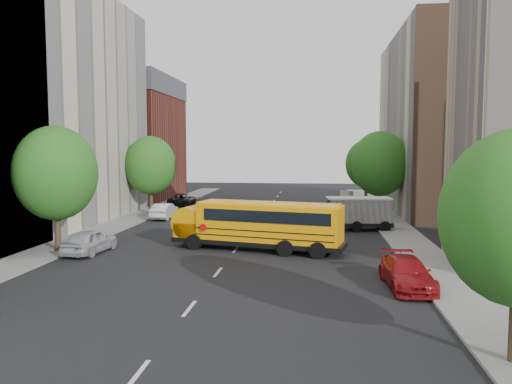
% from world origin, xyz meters
% --- Properties ---
extents(ground, '(120.00, 120.00, 0.00)m').
position_xyz_m(ground, '(0.00, 0.00, 0.00)').
color(ground, black).
rests_on(ground, ground).
extents(sidewalk_left, '(3.00, 80.00, 0.12)m').
position_xyz_m(sidewalk_left, '(-11.50, 5.00, 0.06)').
color(sidewalk_left, slate).
rests_on(sidewalk_left, ground).
extents(sidewalk_right, '(3.00, 80.00, 0.12)m').
position_xyz_m(sidewalk_right, '(11.50, 5.00, 0.06)').
color(sidewalk_right, slate).
rests_on(sidewalk_right, ground).
extents(lane_markings, '(0.15, 64.00, 0.01)m').
position_xyz_m(lane_markings, '(0.00, 10.00, 0.01)').
color(lane_markings, silver).
rests_on(lane_markings, ground).
extents(building_left_cream, '(10.00, 26.00, 20.00)m').
position_xyz_m(building_left_cream, '(-18.00, 6.00, 10.00)').
color(building_left_cream, beige).
rests_on(building_left_cream, ground).
extents(building_left_redbrick, '(10.00, 15.00, 13.00)m').
position_xyz_m(building_left_redbrick, '(-18.00, 28.00, 6.50)').
color(building_left_redbrick, maroon).
rests_on(building_left_redbrick, ground).
extents(building_right_far, '(10.00, 22.00, 18.00)m').
position_xyz_m(building_right_far, '(18.00, 20.00, 9.00)').
color(building_right_far, '#C2B996').
rests_on(building_right_far, ground).
extents(building_right_sidewall, '(10.10, 0.30, 18.00)m').
position_xyz_m(building_right_sidewall, '(18.00, 9.00, 9.00)').
color(building_right_sidewall, brown).
rests_on(building_right_sidewall, ground).
extents(street_tree_1, '(5.12, 5.12, 7.90)m').
position_xyz_m(street_tree_1, '(-11.00, -4.00, 4.95)').
color(street_tree_1, '#38281C').
rests_on(street_tree_1, ground).
extents(street_tree_2, '(4.99, 4.99, 7.71)m').
position_xyz_m(street_tree_2, '(-11.00, 14.00, 4.83)').
color(street_tree_2, '#38281C').
rests_on(street_tree_2, ground).
extents(street_tree_4, '(5.25, 5.25, 8.10)m').
position_xyz_m(street_tree_4, '(11.00, 14.00, 5.08)').
color(street_tree_4, '#38281C').
rests_on(street_tree_4, ground).
extents(street_tree_5, '(4.86, 4.86, 7.51)m').
position_xyz_m(street_tree_5, '(11.00, 26.00, 4.70)').
color(street_tree_5, '#38281C').
rests_on(street_tree_5, ground).
extents(school_bus, '(11.42, 4.97, 3.15)m').
position_xyz_m(school_bus, '(1.32, -1.99, 1.76)').
color(school_bus, black).
rests_on(school_bus, ground).
extents(safari_truck, '(6.34, 2.89, 2.63)m').
position_xyz_m(safari_truck, '(8.05, 6.62, 1.39)').
color(safari_truck, black).
rests_on(safari_truck, ground).
extents(parked_car_0, '(2.14, 4.62, 1.53)m').
position_xyz_m(parked_car_0, '(-8.80, -4.23, 0.77)').
color(parked_car_0, '#BCBAC2').
rests_on(parked_car_0, ground).
extents(parked_car_1, '(1.55, 4.40, 1.45)m').
position_xyz_m(parked_car_1, '(-8.80, 11.21, 0.72)').
color(parked_car_1, silver).
rests_on(parked_car_1, ground).
extents(parked_car_2, '(3.02, 5.70, 1.53)m').
position_xyz_m(parked_car_2, '(-9.60, 20.43, 0.76)').
color(parked_car_2, black).
rests_on(parked_car_2, ground).
extents(parked_car_3, '(2.27, 4.93, 1.40)m').
position_xyz_m(parked_car_3, '(9.32, -9.81, 0.70)').
color(parked_car_3, maroon).
rests_on(parked_car_3, ground).
extents(parked_car_4, '(1.99, 4.51, 1.51)m').
position_xyz_m(parked_car_4, '(9.60, 15.84, 0.75)').
color(parked_car_4, '#384663').
rests_on(parked_car_4, ground).
extents(parked_car_5, '(1.90, 4.51, 1.45)m').
position_xyz_m(parked_car_5, '(8.80, 26.53, 0.72)').
color(parked_car_5, gray).
rests_on(parked_car_5, ground).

